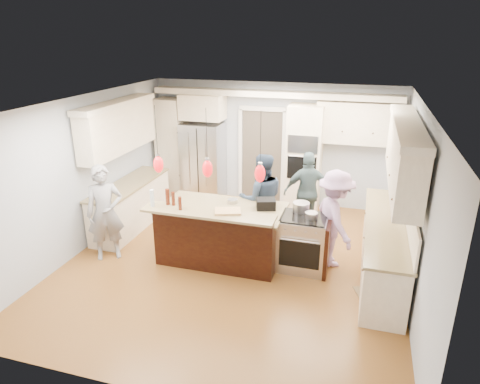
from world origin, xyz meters
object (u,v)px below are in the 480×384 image
object	(u,v)px
refrigerator	(203,162)
person_bar_end	(105,213)
kitchen_island	(222,232)
island_range	(304,243)
person_far_left	(261,199)

from	to	relation	value
refrigerator	person_bar_end	world-z (taller)	refrigerator
refrigerator	kitchen_island	distance (m)	2.91
refrigerator	island_range	bearing A→B (deg)	-42.59
person_far_left	island_range	bearing A→B (deg)	120.35
kitchen_island	person_far_left	world-z (taller)	person_far_left
kitchen_island	island_range	xyz separation A→B (m)	(1.41, 0.08, -0.03)
kitchen_island	person_far_left	size ratio (longest dim) A/B	1.23
kitchen_island	person_bar_end	size ratio (longest dim) A/B	1.26
refrigerator	kitchen_island	size ratio (longest dim) A/B	0.86
person_bar_end	island_range	bearing A→B (deg)	-23.98
kitchen_island	person_bar_end	distance (m)	2.00
person_bar_end	person_far_left	xyz separation A→B (m)	(2.40, 1.30, 0.02)
refrigerator	island_range	world-z (taller)	refrigerator
refrigerator	island_range	distance (m)	3.71
person_bar_end	person_far_left	distance (m)	2.73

